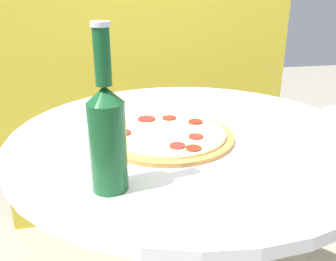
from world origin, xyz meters
name	(u,v)px	position (x,y,z in m)	size (l,w,h in m)	color
table	(187,204)	(0.00, 0.00, 0.57)	(0.86, 0.86, 0.77)	white
fence_panel	(144,41)	(0.00, 0.82, 0.87)	(1.31, 0.04, 1.75)	gold
pizza	(168,135)	(-0.06, -0.02, 0.78)	(0.31, 0.31, 0.02)	#B77F3D
beer_bottle	(107,133)	(-0.20, -0.23, 0.88)	(0.06, 0.06, 0.29)	#144C23
drinking_glass	(336,140)	(0.23, -0.23, 0.83)	(0.07, 0.07, 0.12)	silver
napkin	(70,118)	(-0.29, 0.15, 0.78)	(0.17, 0.13, 0.01)	white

